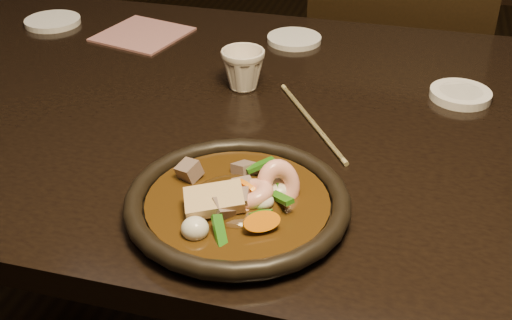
% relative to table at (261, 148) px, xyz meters
% --- Properties ---
extents(table, '(1.60, 0.90, 0.75)m').
position_rel_table_xyz_m(table, '(0.00, 0.00, 0.00)').
color(table, black).
rests_on(table, floor).
extents(chair, '(0.48, 0.48, 0.95)m').
position_rel_table_xyz_m(chair, '(0.20, 0.67, -0.15)').
color(chair, black).
rests_on(chair, floor).
extents(plate, '(0.29, 0.29, 0.03)m').
position_rel_table_xyz_m(plate, '(0.04, -0.28, 0.09)').
color(plate, black).
rests_on(plate, table).
extents(stirfry, '(0.18, 0.18, 0.07)m').
position_rel_table_xyz_m(stirfry, '(0.05, -0.29, 0.10)').
color(stirfry, '#351F09').
rests_on(stirfry, plate).
extents(soy_dish, '(0.10, 0.10, 0.01)m').
position_rel_table_xyz_m(soy_dish, '(0.32, 0.13, 0.08)').
color(soy_dish, white).
rests_on(soy_dish, table).
extents(saucer_left, '(0.12, 0.12, 0.01)m').
position_rel_table_xyz_m(saucer_left, '(-0.54, 0.26, 0.08)').
color(saucer_left, white).
rests_on(saucer_left, table).
extents(saucer_right, '(0.11, 0.11, 0.01)m').
position_rel_table_xyz_m(saucer_right, '(-0.01, 0.30, 0.08)').
color(saucer_right, white).
rests_on(saucer_right, table).
extents(tea_cup, '(0.08, 0.07, 0.08)m').
position_rel_table_xyz_m(tea_cup, '(-0.05, 0.07, 0.12)').
color(tea_cup, '#F2E2D1').
rests_on(tea_cup, table).
extents(chopsticks, '(0.15, 0.23, 0.01)m').
position_rel_table_xyz_m(chopsticks, '(0.09, -0.03, 0.08)').
color(chopsticks, tan).
rests_on(chopsticks, table).
extents(napkin, '(0.20, 0.20, 0.00)m').
position_rel_table_xyz_m(napkin, '(-0.33, 0.25, 0.08)').
color(napkin, '#AD6C6A').
rests_on(napkin, table).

